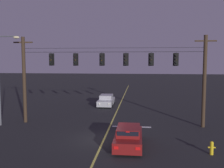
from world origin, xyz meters
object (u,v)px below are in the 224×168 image
traffic_light_leftmost (51,59)px  fire_hydrant (212,148)px  traffic_light_rightmost (151,59)px  car_waiting_near_lane (128,137)px  traffic_light_far_right (176,59)px  car_oncoming_lead (106,101)px  traffic_light_centre (102,59)px  traffic_light_right_inner (126,59)px  street_lamp_corner (2,72)px  traffic_light_left_inner (75,59)px

traffic_light_leftmost → fire_hydrant: (12.48, -6.63, -5.43)m
traffic_light_rightmost → car_waiting_near_lane: bearing=-106.6°
traffic_light_far_right → car_oncoming_lead: 13.09m
traffic_light_leftmost → traffic_light_rightmost: same height
traffic_light_leftmost → traffic_light_rightmost: 9.00m
traffic_light_centre → fire_hydrant: bearing=-40.3°
car_waiting_near_lane → traffic_light_centre: bearing=115.2°
traffic_light_right_inner → traffic_light_far_right: same height
traffic_light_far_right → car_waiting_near_lane: size_ratio=0.28×
car_oncoming_lead → traffic_light_right_inner: bearing=-72.4°
fire_hydrant → car_oncoming_lead: bearing=118.3°
fire_hydrant → traffic_light_centre: bearing=139.7°
traffic_light_centre → traffic_light_leftmost: bearing=180.0°
traffic_light_centre → street_lamp_corner: size_ratio=0.15×
traffic_light_right_inner → street_lamp_corner: size_ratio=0.15×
traffic_light_rightmost → traffic_light_right_inner: bearing=180.0°
traffic_light_right_inner → traffic_light_far_right: (4.33, 0.00, 0.00)m
fire_hydrant → traffic_light_far_right: bearing=101.6°
traffic_light_right_inner → car_oncoming_lead: (-3.00, 9.50, -5.23)m
car_waiting_near_lane → street_lamp_corner: size_ratio=0.54×
traffic_light_left_inner → traffic_light_right_inner: bearing=0.0°
traffic_light_leftmost → traffic_light_left_inner: (2.25, 0.00, 0.00)m
traffic_light_centre → traffic_light_rightmost: size_ratio=1.00×
traffic_light_left_inner → car_waiting_near_lane: 9.21m
traffic_light_left_inner → traffic_light_centre: same height
car_waiting_near_lane → car_oncoming_lead: bearing=103.1°
traffic_light_left_inner → fire_hydrant: bearing=-32.9°
traffic_light_rightmost → car_oncoming_lead: traffic_light_rightmost is taller
traffic_light_rightmost → traffic_light_far_right: 2.12m
traffic_light_left_inner → street_lamp_corner: size_ratio=0.15×
traffic_light_leftmost → car_waiting_near_lane: (7.31, -5.65, -5.23)m
traffic_light_centre → traffic_light_right_inner: 2.13m
car_waiting_near_lane → car_oncoming_lead: same height
traffic_light_centre → car_waiting_near_lane: size_ratio=0.28×
fire_hydrant → car_waiting_near_lane: bearing=169.3°
traffic_light_left_inner → traffic_light_right_inner: (4.54, 0.00, 0.00)m
traffic_light_right_inner → car_oncoming_lead: traffic_light_right_inner is taller
traffic_light_leftmost → car_oncoming_lead: 11.48m
traffic_light_centre → traffic_light_rightmost: bearing=0.0°
traffic_light_leftmost → traffic_light_right_inner: 6.79m
traffic_light_leftmost → car_waiting_near_lane: traffic_light_leftmost is taller
traffic_light_centre → car_waiting_near_lane: traffic_light_centre is taller
traffic_light_centre → car_waiting_near_lane: bearing=-64.8°
traffic_light_left_inner → traffic_light_right_inner: size_ratio=1.00×
traffic_light_rightmost → car_oncoming_lead: bearing=118.8°
traffic_light_right_inner → traffic_light_rightmost: (2.21, 0.00, 0.00)m
traffic_light_left_inner → street_lamp_corner: 6.49m
traffic_light_left_inner → traffic_light_rightmost: bearing=0.0°
traffic_light_rightmost → fire_hydrant: traffic_light_rightmost is taller
traffic_light_centre → car_oncoming_lead: (-0.88, 9.50, -5.23)m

